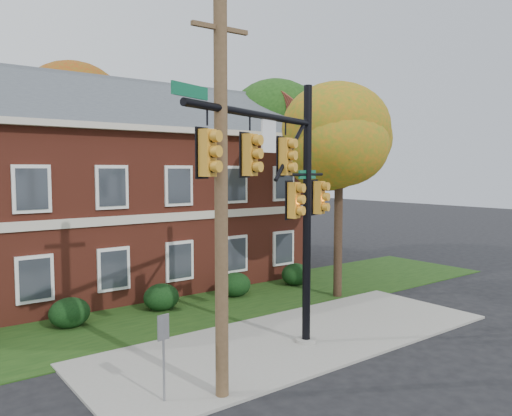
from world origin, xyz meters
TOP-DOWN VIEW (x-y plane):
  - ground at (0.00, 0.00)m, footprint 120.00×120.00m
  - sidewalk at (0.00, 1.00)m, footprint 14.00×5.00m
  - grass_strip at (0.00, 6.00)m, footprint 30.00×6.00m
  - apartment_building at (-2.00, 11.95)m, footprint 18.80×8.80m
  - hedge_left at (-5.50, 6.70)m, footprint 1.40×1.26m
  - hedge_center at (-2.00, 6.70)m, footprint 1.40×1.26m
  - hedge_right at (1.50, 6.70)m, footprint 1.40×1.26m
  - hedge_far_right at (5.00, 6.70)m, footprint 1.40×1.26m
  - tree_near_right at (5.22, 3.87)m, footprint 4.50×4.25m
  - tree_right_rear at (9.31, 12.81)m, footprint 6.30×5.95m
  - tree_far_rear at (-0.66, 19.79)m, footprint 6.84×6.46m
  - traffic_signal at (-1.48, -0.01)m, footprint 6.81×2.66m
  - utility_pole at (-4.25, -1.00)m, footprint 1.47×0.32m
  - sign_post at (-5.50, -0.43)m, footprint 0.31×0.09m

SIDE VIEW (x-z plane):
  - ground at x=0.00m, z-range 0.00..0.00m
  - grass_strip at x=0.00m, z-range 0.00..0.04m
  - sidewalk at x=0.00m, z-range 0.00..0.08m
  - hedge_left at x=-5.50m, z-range 0.00..1.05m
  - hedge_center at x=-2.00m, z-range 0.00..1.05m
  - hedge_right at x=1.50m, z-range 0.00..1.05m
  - hedge_far_right at x=5.00m, z-range 0.00..1.05m
  - sign_post at x=-5.50m, z-range 0.38..2.52m
  - utility_pole at x=-4.25m, z-range 0.07..9.47m
  - traffic_signal at x=-1.48m, z-range 0.97..8.98m
  - apartment_building at x=-2.00m, z-range 0.12..9.86m
  - tree_near_right at x=5.22m, z-range 2.38..10.96m
  - tree_right_rear at x=9.31m, z-range 2.81..13.43m
  - tree_far_rear at x=-0.66m, z-range 3.08..14.60m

